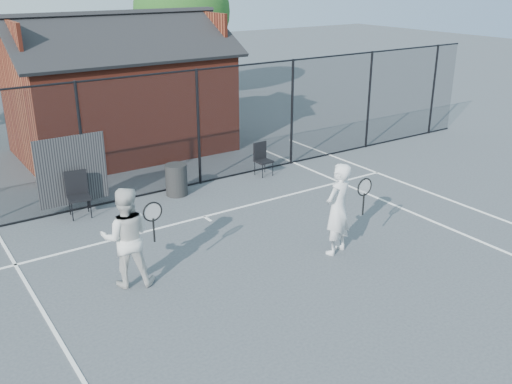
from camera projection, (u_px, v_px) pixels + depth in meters
ground at (283, 270)px, 10.67m from camera, size 80.00×80.00×0.00m
court_lines at (329, 301)px, 9.64m from camera, size 11.02×18.00×0.01m
fence at (151, 138)px, 13.85m from camera, size 22.04×3.00×3.00m
clubhouse at (121, 99)px, 17.31m from camera, size 6.50×4.36×4.19m
tree_right at (182, 12)px, 23.42m from camera, size 3.97×3.97×5.70m
player_front at (338, 209)px, 11.02m from camera, size 0.88×0.70×1.85m
player_back at (126, 237)px, 9.88m from camera, size 1.09×0.99×1.82m
chair_left at (79, 196)px, 12.83m from camera, size 0.56×0.58×1.02m
chair_right at (264, 160)px, 15.51m from camera, size 0.45×0.46×0.88m
waste_bin at (176, 180)px, 14.14m from camera, size 0.65×0.65×0.79m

